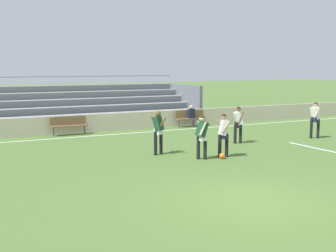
{
  "coord_description": "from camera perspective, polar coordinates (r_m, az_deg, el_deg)",
  "views": [
    {
      "loc": [
        -6.86,
        -8.69,
        3.36
      ],
      "look_at": [
        1.17,
        6.93,
        1.02
      ],
      "focal_mm": 47.74,
      "sensor_mm": 36.0,
      "label": 1
    }
  ],
  "objects": [
    {
      "name": "bleacher_stand",
      "position": [
        25.41,
        -18.7,
        2.29
      ],
      "size": [
        20.82,
        4.4,
        2.8
      ],
      "color": "#B2B2B7",
      "rests_on": "ground"
    },
    {
      "name": "field_line_penalty_mark",
      "position": [
        19.11,
        19.75,
        -2.99
      ],
      "size": [
        0.12,
        4.4,
        0.01
      ],
      "primitive_type": "cube",
      "color": "white",
      "rests_on": "ground"
    },
    {
      "name": "player_white_dropping_back",
      "position": [
        22.1,
        18.28,
        1.11
      ],
      "size": [
        0.52,
        0.47,
        1.7
      ],
      "color": "black",
      "rests_on": "ground"
    },
    {
      "name": "ground_plane",
      "position": [
        11.57,
        10.74,
        -9.44
      ],
      "size": [
        160.0,
        160.0,
        0.0
      ],
      "primitive_type": "plane",
      "color": "#4C6B30"
    },
    {
      "name": "player_white_wide_right",
      "position": [
        16.7,
        7.1,
        -0.71
      ],
      "size": [
        0.45,
        0.6,
        1.64
      ],
      "color": "black",
      "rests_on": "ground"
    },
    {
      "name": "bench_far_right",
      "position": [
        22.63,
        -12.56,
        0.26
      ],
      "size": [
        1.8,
        0.4,
        0.9
      ],
      "color": "brown",
      "rests_on": "ground"
    },
    {
      "name": "player_dark_pressing_high",
      "position": [
        16.25,
        4.34,
        -0.93
      ],
      "size": [
        0.43,
        0.45,
        1.62
      ],
      "color": "black",
      "rests_on": "ground"
    },
    {
      "name": "spectator_seated",
      "position": [
        25.17,
        3.02,
        1.51
      ],
      "size": [
        0.36,
        0.42,
        1.21
      ],
      "color": "#2D2D38",
      "rests_on": "ground"
    },
    {
      "name": "soccer_ball",
      "position": [
        16.55,
        6.94,
        -3.8
      ],
      "size": [
        0.22,
        0.22,
        0.22
      ],
      "primitive_type": "sphere",
      "color": "orange",
      "rests_on": "ground"
    },
    {
      "name": "player_dark_challenging",
      "position": [
        17.1,
        -1.26,
        -0.29
      ],
      "size": [
        0.52,
        0.71,
        1.71
      ],
      "color": "black",
      "rests_on": "ground"
    },
    {
      "name": "player_white_on_ball",
      "position": [
        19.85,
        8.94,
        0.55
      ],
      "size": [
        0.5,
        0.55,
        1.63
      ],
      "color": "black",
      "rests_on": "ground"
    },
    {
      "name": "bench_near_wall_gap",
      "position": [
        25.29,
        2.89,
        1.19
      ],
      "size": [
        1.8,
        0.4,
        0.9
      ],
      "color": "brown",
      "rests_on": "ground"
    },
    {
      "name": "sideline_wall",
      "position": [
        23.34,
        -9.89,
        0.34
      ],
      "size": [
        48.0,
        0.16,
        0.93
      ],
      "primitive_type": "cube",
      "color": "beige",
      "rests_on": "ground"
    },
    {
      "name": "field_line_sideline",
      "position": [
        22.2,
        -8.89,
        -1.2
      ],
      "size": [
        44.0,
        0.12,
        0.01
      ],
      "primitive_type": "cube",
      "color": "white",
      "rests_on": "ground"
    }
  ]
}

